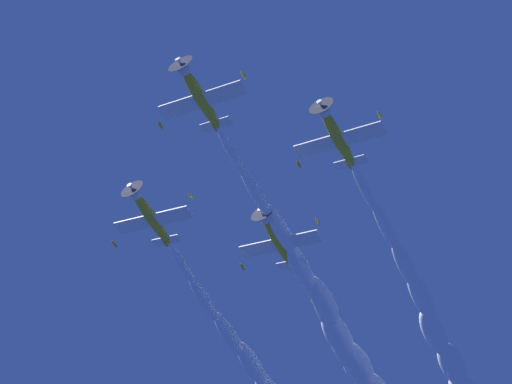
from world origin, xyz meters
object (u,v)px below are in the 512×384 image
Objects in this scene: airplane_slot_tail at (278,240)px; airplane_lead at (199,95)px; airplane_right_wingman at (150,216)px; airplane_left_wingman at (337,135)px.

airplane_lead is at bearing -167.19° from airplane_slot_tail.
airplane_lead is 1.01× the size of airplane_right_wingman.
airplane_slot_tail is at bearing 61.08° from airplane_left_wingman.
airplane_lead is 15.29m from airplane_right_wingman.
airplane_right_wingman reaches higher than airplane_lead.
airplane_lead is 19.32m from airplane_slot_tail.
airplane_right_wingman is at bearing 59.00° from airplane_lead.
airplane_left_wingman is at bearing -79.40° from airplane_right_wingman.
airplane_left_wingman is at bearing -118.92° from airplane_slot_tail.
airplane_slot_tail reaches higher than airplane_left_wingman.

